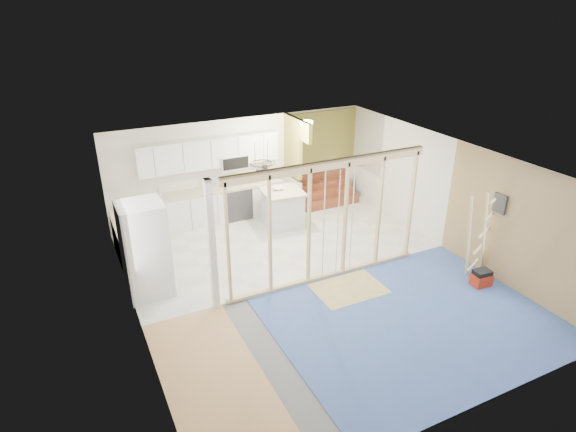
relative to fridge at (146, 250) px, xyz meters
name	(u,v)px	position (x,y,z in m)	size (l,w,h in m)	color
room	(314,225)	(3.11, -1.05, 0.33)	(7.01, 8.01, 2.61)	slate
floor_overlays	(315,278)	(3.18, -0.99, -0.96)	(7.00, 8.00, 0.03)	silver
stud_frame	(305,214)	(2.89, -1.05, 0.61)	(4.66, 0.14, 2.60)	#D2B380
base_cabinets	(191,215)	(1.50, 2.31, -0.50)	(4.45, 2.24, 0.93)	white
upper_cabinets	(212,154)	(2.27, 2.77, 0.85)	(3.60, 0.41, 0.85)	white
green_partition	(315,172)	(5.15, 2.61, -0.02)	(2.25, 1.51, 2.60)	olive
pot_rack	(262,166)	(2.80, 0.84, 1.03)	(0.52, 0.52, 0.72)	black
sheathing_panel	(523,231)	(6.59, -3.05, 0.33)	(0.02, 4.00, 2.60)	tan
electrical_panel	(500,204)	(6.54, -2.45, 0.68)	(0.04, 0.30, 0.40)	#3C3C42
ceiling_light	(306,123)	(4.51, 1.95, 1.57)	(0.32, 0.32, 0.08)	#FFEABF
fridge	(146,250)	(0.00, 0.00, 0.00)	(0.85, 0.82, 1.94)	silver
island	(283,208)	(3.70, 1.65, -0.49)	(1.08, 1.08, 0.96)	silver
bowl	(278,188)	(3.63, 1.78, 0.03)	(0.27, 0.27, 0.07)	silver
soap_bottle_a	(159,191)	(0.86, 2.72, 0.10)	(0.11, 0.11, 0.28)	silver
soap_bottle_b	(259,179)	(3.43, 2.54, 0.05)	(0.08, 0.08, 0.18)	white
toolbox	(481,278)	(6.11, -2.71, -0.80)	(0.40, 0.31, 0.36)	#A9260F
ladder	(479,235)	(6.24, -2.33, 0.00)	(1.01, 0.19, 1.90)	beige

